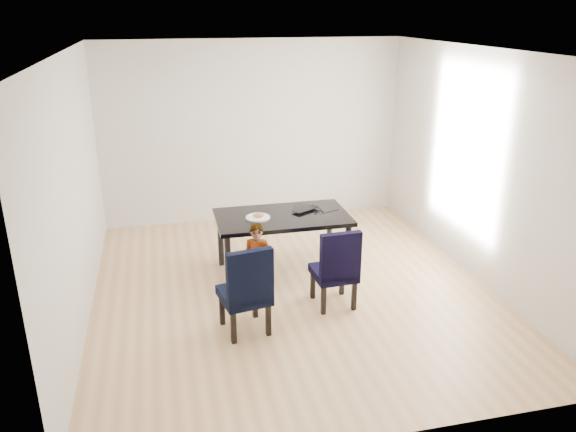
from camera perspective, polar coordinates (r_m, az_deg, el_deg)
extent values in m
cube|color=tan|center=(6.63, 0.40, -7.53)|extent=(4.50, 5.00, 0.01)
cube|color=white|center=(5.87, 0.46, 16.53)|extent=(4.50, 5.00, 0.01)
cube|color=silver|center=(8.50, -3.58, 8.47)|extent=(4.50, 0.01, 2.70)
cube|color=silver|center=(3.89, 9.17, -6.65)|extent=(4.50, 0.01, 2.70)
cube|color=silver|center=(6.02, -20.93, 2.11)|extent=(0.01, 5.00, 2.70)
cube|color=white|center=(6.98, 18.80, 4.77)|extent=(0.01, 5.00, 2.70)
cube|color=black|center=(6.91, -0.57, -2.85)|extent=(1.60, 0.90, 0.75)
cube|color=black|center=(5.66, -4.50, -7.26)|extent=(0.54, 0.55, 0.96)
cube|color=black|center=(6.15, 4.67, -5.10)|extent=(0.46, 0.48, 0.92)
imported|color=#DC4312|center=(6.22, -3.13, -4.81)|extent=(0.39, 0.33, 0.91)
cylinder|color=white|center=(6.69, -3.08, -0.15)|extent=(0.34, 0.34, 0.02)
ellipsoid|color=#BE8343|center=(6.66, -2.98, 0.12)|extent=(0.15, 0.07, 0.06)
imported|color=black|center=(6.96, 1.50, 0.77)|extent=(0.42, 0.37, 0.03)
torus|color=black|center=(6.85, 3.18, 0.33)|extent=(0.16, 0.16, 0.01)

